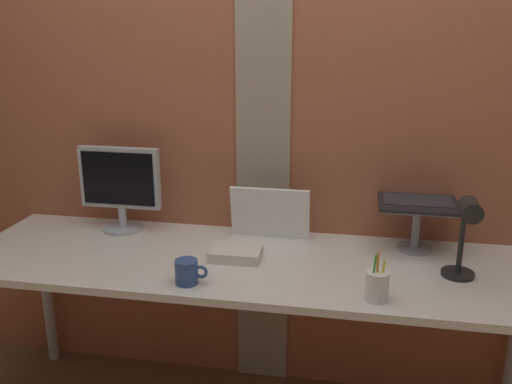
{
  "coord_description": "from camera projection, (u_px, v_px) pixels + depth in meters",
  "views": [
    {
      "loc": [
        0.34,
        -1.98,
        1.66
      ],
      "look_at": [
        -0.05,
        0.09,
        1.01
      ],
      "focal_mm": 38.88,
      "sensor_mm": 36.0,
      "label": 1
    }
  ],
  "objects": [
    {
      "name": "coffee_mug",
      "position": [
        187.0,
        272.0,
        1.97
      ],
      "size": [
        0.12,
        0.08,
        0.09
      ],
      "color": "#2D4C8C",
      "rests_on": "desk"
    },
    {
      "name": "desk_lamp",
      "position": [
        466.0,
        231.0,
        1.94
      ],
      "size": [
        0.12,
        0.2,
        0.32
      ],
      "color": "black",
      "rests_on": "desk"
    },
    {
      "name": "whiteboard_panel",
      "position": [
        270.0,
        213.0,
        2.38
      ],
      "size": [
        0.34,
        0.06,
        0.23
      ],
      "primitive_type": "cube",
      "rotation": [
        0.18,
        0.0,
        0.0
      ],
      "color": "white",
      "rests_on": "desk"
    },
    {
      "name": "paper_clutter_stack",
      "position": [
        236.0,
        254.0,
        2.19
      ],
      "size": [
        0.2,
        0.14,
        0.04
      ],
      "primitive_type": "cube",
      "rotation": [
        0.0,
        0.0,
        0.02
      ],
      "color": "silver",
      "rests_on": "desk"
    },
    {
      "name": "pen_cup",
      "position": [
        377.0,
        285.0,
        1.85
      ],
      "size": [
        0.08,
        0.08,
        0.17
      ],
      "color": "white",
      "rests_on": "desk"
    },
    {
      "name": "desk",
      "position": [
        251.0,
        275.0,
        2.2
      ],
      "size": [
        2.32,
        0.69,
        0.76
      ],
      "color": "silver",
      "rests_on": "ground_plane"
    },
    {
      "name": "laptop",
      "position": [
        418.0,
        187.0,
        2.28
      ],
      "size": [
        0.31,
        0.33,
        0.21
      ],
      "color": "black",
      "rests_on": "laptop_stand"
    },
    {
      "name": "monitor",
      "position": [
        120.0,
        183.0,
        2.44
      ],
      "size": [
        0.36,
        0.18,
        0.38
      ],
      "color": "#ADB2B7",
      "rests_on": "desk"
    },
    {
      "name": "laptop_stand",
      "position": [
        417.0,
        219.0,
        2.24
      ],
      "size": [
        0.28,
        0.22,
        0.19
      ],
      "color": "gray",
      "rests_on": "desk"
    },
    {
      "name": "brick_wall_back",
      "position": [
        280.0,
        117.0,
        2.41
      ],
      "size": [
        3.35,
        0.16,
        2.53
      ],
      "color": "#9E563D",
      "rests_on": "ground_plane"
    }
  ]
}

